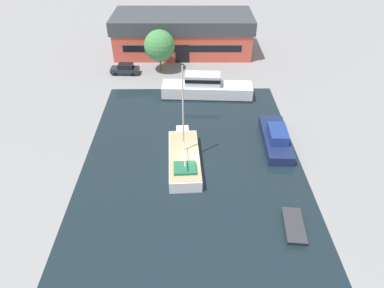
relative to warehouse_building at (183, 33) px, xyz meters
name	(u,v)px	position (x,y,z in m)	size (l,w,h in m)	color
ground_plane	(192,166)	(1.32, -32.89, -3.45)	(440.00, 440.00, 0.00)	gray
water_canal	(192,166)	(1.32, -32.89, -3.45)	(23.97, 36.04, 0.01)	black
warehouse_building	(183,33)	(0.00, 0.00, 0.00)	(24.68, 10.84, 6.81)	#C64C3D
quay_tree_near_building	(159,46)	(-3.61, -8.44, 0.89)	(4.90, 4.90, 6.79)	brown
parked_car	(125,69)	(-9.31, -9.48, -2.61)	(4.59, 2.03, 1.69)	#1E2328
sailboat_moored	(184,158)	(0.42, -32.33, -2.69)	(3.68, 10.33, 11.25)	white
motor_cruiser	(206,88)	(3.49, -17.22, -2.16)	(13.18, 3.99, 3.51)	silver
small_dinghy	(294,226)	(10.24, -41.51, -3.18)	(2.08, 4.16, 0.51)	#23282D
cabin_boat	(276,138)	(11.23, -28.87, -2.63)	(3.25, 8.82, 2.27)	#19234C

